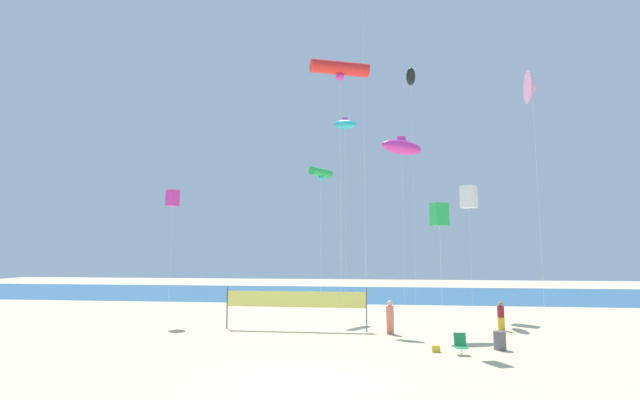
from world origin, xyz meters
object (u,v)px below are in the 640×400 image
Objects in this scene: folding_beach_chair at (461,343)px; beach_handbag at (436,349)px; beachgoer_coral_shirt at (390,316)px; trash_barrel at (500,341)px; kite_magenta_inflatable at (402,147)px; kite_cyan_inflatable at (345,125)px; kite_pink_delta at (532,87)px; kite_green_tube at (321,173)px; kite_magenta_box at (173,198)px; beachgoer_maroon_shirt at (501,315)px; kite_green_box at (439,215)px; volleyball_net at (295,301)px; kite_white_box at (469,197)px; kite_black_inflatable at (411,77)px; kite_red_tube at (340,69)px.

folding_beach_chair is 2.46× the size of beach_handbag.
folding_beach_chair is at bearing -91.38° from beachgoer_coral_shirt.
kite_magenta_inflatable is (-3.87, 5.80, 10.47)m from trash_barrel.
kite_cyan_inflatable reaches higher than folding_beach_chair.
kite_green_tube is (-12.07, 7.62, -2.98)m from kite_pink_delta.
kite_cyan_inflatable is at bearing 3.84° from kite_magenta_box.
beach_handbag is 15.73m from kite_cyan_inflatable.
beachgoer_maroon_shirt is 0.24× the size of kite_green_box.
kite_cyan_inflatable is (2.73, 3.10, 11.22)m from volleyball_net.
kite_cyan_inflatable reaches higher than kite_magenta_box.
trash_barrel is (-1.47, -5.31, -0.46)m from beachgoer_maroon_shirt.
kite_green_box is at bearing -77.16° from kite_magenta_inflatable.
kite_cyan_inflatable is 11.44m from kite_pink_delta.
kite_magenta_box is at bearing -176.16° from kite_cyan_inflatable.
trash_barrel is 21.40m from kite_magenta_box.
kite_magenta_box is at bearing -140.84° from beachgoer_maroon_shirt.
kite_white_box is at bearing 18.15° from beachgoer_coral_shirt.
kite_magenta_inflatable is at bearing 34.14° from beachgoer_coral_shirt.
kite_green_box is at bearing 61.29° from beach_handbag.
kite_black_inflatable is at bearing 22.94° from kite_magenta_box.
kite_black_inflatable is (7.63, 9.26, 16.72)m from volleyball_net.
kite_red_tube is 11.31m from kite_cyan_inflatable.
kite_green_box is at bearing -21.73° from kite_magenta_box.
kite_magenta_inflatable reaches higher than trash_barrel.
kite_magenta_box is 22.67m from kite_pink_delta.
kite_red_tube is 0.88× the size of kite_pink_delta.
kite_black_inflatable is 13.64m from kite_pink_delta.
beachgoer_maroon_shirt is at bearing 74.54° from trash_barrel.
kite_magenta_inflatable reaches higher than beachgoer_coral_shirt.
kite_cyan_inflatable is (-8.93, 1.93, 11.99)m from beachgoer_maroon_shirt.
kite_cyan_inflatable is 0.96× the size of kite_pink_delta.
kite_white_box reaches higher than folding_beach_chair.
folding_beach_chair is 0.07× the size of kite_cyan_inflatable.
kite_black_inflatable is (4.91, 6.16, 5.50)m from kite_cyan_inflatable.
beachgoer_maroon_shirt is at bearing -5.20° from kite_magenta_inflatable.
kite_magenta_box reaches higher than beach_handbag.
kite_magenta_box reaches higher than volleyball_net.
kite_black_inflatable is at bearing 114.77° from kite_pink_delta.
kite_white_box is (3.60, 10.93, 2.11)m from kite_green_box.
kite_green_box is (-2.54, -0.06, 5.79)m from trash_barrel.
trash_barrel is at bearing -56.27° from kite_magenta_inflatable.
kite_magenta_box is 10.29m from kite_green_tube.
kite_magenta_inflatable is 7.53m from kite_white_box.
beachgoer_coral_shirt is at bearing 74.23° from kite_red_tube.
volleyball_net is at bearing 151.22° from kite_green_box.
kite_cyan_inflatable is at bearing 135.84° from trash_barrel.
kite_pink_delta is 14.58m from kite_green_tube.
beachgoer_coral_shirt is at bearing -112.72° from kite_magenta_inflatable.
kite_red_tube reaches higher than trash_barrel.
kite_white_box is (4.03, 11.71, 8.18)m from beach_handbag.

